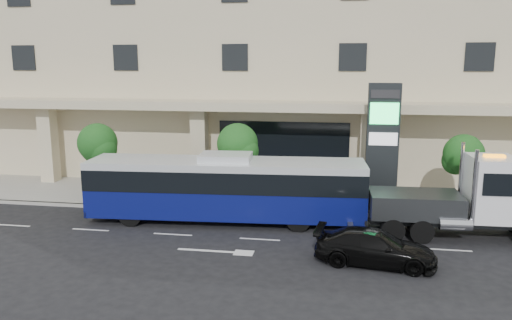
{
  "coord_description": "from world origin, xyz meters",
  "views": [
    {
      "loc": [
        3.2,
        -22.19,
        7.62
      ],
      "look_at": [
        -0.74,
        2.0,
        2.88
      ],
      "focal_mm": 35.0,
      "sensor_mm": 36.0,
      "label": 1
    }
  ],
  "objects_px": {
    "tow_truck": "(471,201)",
    "black_sedan": "(375,247)",
    "city_bus": "(226,187)",
    "signage_pylon": "(382,146)"
  },
  "relations": [
    {
      "from": "signage_pylon",
      "to": "black_sedan",
      "type": "bearing_deg",
      "value": -95.69
    },
    {
      "from": "city_bus",
      "to": "signage_pylon",
      "type": "xyz_separation_m",
      "value": [
        7.6,
        3.22,
        1.74
      ]
    },
    {
      "from": "tow_truck",
      "to": "black_sedan",
      "type": "relative_size",
      "value": 1.97
    },
    {
      "from": "city_bus",
      "to": "black_sedan",
      "type": "height_order",
      "value": "city_bus"
    },
    {
      "from": "tow_truck",
      "to": "signage_pylon",
      "type": "xyz_separation_m",
      "value": [
        -3.58,
        3.77,
        1.75
      ]
    },
    {
      "from": "city_bus",
      "to": "tow_truck",
      "type": "distance_m",
      "value": 11.19
    },
    {
      "from": "tow_truck",
      "to": "black_sedan",
      "type": "xyz_separation_m",
      "value": [
        -4.34,
        -3.72,
        -1.03
      ]
    },
    {
      "from": "city_bus",
      "to": "tow_truck",
      "type": "relative_size",
      "value": 1.48
    },
    {
      "from": "city_bus",
      "to": "black_sedan",
      "type": "xyz_separation_m",
      "value": [
        6.83,
        -4.28,
        -1.05
      ]
    },
    {
      "from": "tow_truck",
      "to": "black_sedan",
      "type": "distance_m",
      "value": 5.81
    }
  ]
}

